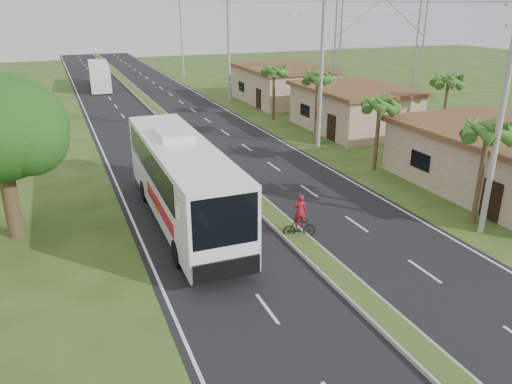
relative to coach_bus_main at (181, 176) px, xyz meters
name	(u,v)px	position (x,y,z in m)	size (l,w,h in m)	color
ground	(351,289)	(4.33, -8.58, -2.40)	(180.00, 180.00, 0.00)	#2D4619
road_asphalt	(202,153)	(4.33, 11.42, -2.39)	(14.00, 160.00, 0.02)	black
median_strip	(202,151)	(4.33, 11.42, -2.30)	(1.20, 160.00, 0.18)	gray
lane_edge_left	(108,163)	(-2.37, 11.42, -2.40)	(0.12, 160.00, 0.01)	silver
lane_edge_right	(285,143)	(11.03, 11.42, -2.40)	(0.12, 160.00, 0.01)	silver
shop_near	(505,161)	(18.33, -2.58, -0.62)	(8.60, 12.60, 3.52)	gray
shop_mid	(353,108)	(18.33, 13.42, -0.54)	(7.60, 10.60, 3.67)	gray
shop_far	(283,84)	(18.33, 27.42, -0.47)	(8.60, 11.60, 3.82)	gray
palm_verge_a	(488,130)	(13.33, -5.58, 2.34)	(2.40, 2.40, 5.45)	#473321
palm_verge_b	(380,103)	(13.73, 3.42, 1.96)	(2.40, 2.40, 5.05)	#473321
palm_verge_c	(318,77)	(13.13, 10.42, 2.72)	(2.40, 2.40, 5.85)	#473321
palm_verge_d	(274,70)	(13.63, 19.42, 2.15)	(2.40, 2.40, 5.25)	#473321
palm_behind_shop	(449,80)	(21.83, 6.42, 2.53)	(2.40, 2.40, 5.65)	#473321
utility_pole_a	(501,115)	(12.83, -6.58, 3.27)	(1.60, 0.28, 11.00)	gray
utility_pole_b	(321,63)	(12.80, 9.42, 3.86)	(3.20, 0.28, 12.00)	gray
utility_pole_c	(229,49)	(12.83, 29.42, 3.27)	(1.60, 0.28, 11.00)	gray
utility_pole_d	(182,39)	(12.83, 49.42, 3.02)	(1.60, 0.28, 10.50)	gray
billboard_lattice	(381,39)	(26.33, 21.42, 4.42)	(10.18, 1.18, 12.07)	gray
coach_bus_main	(181,176)	(0.00, 0.00, 0.00)	(3.01, 13.54, 4.36)	white
coach_bus_far	(99,74)	(0.67, 44.42, -0.63)	(3.06, 10.82, 3.11)	white
motorcyclist	(300,222)	(4.56, -3.76, -1.63)	(1.62, 0.80, 2.12)	black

